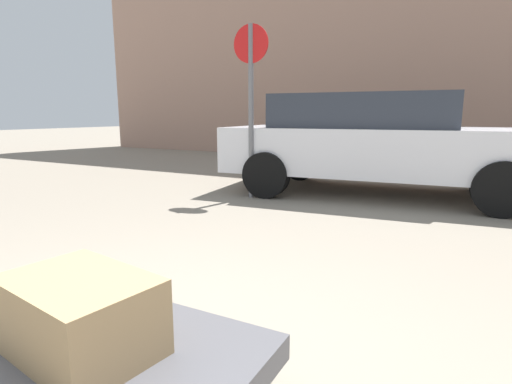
# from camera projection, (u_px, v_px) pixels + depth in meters

# --- Properties ---
(luggage_cart) EXTENTS (1.14, 0.78, 0.34)m
(luggage_cart) POSITION_uv_depth(u_px,v_px,m) (98.00, 365.00, 1.44)
(luggage_cart) COLOR #4C4C51
(luggage_cart) RESTS_ON ground_plane
(suitcase_tan_front_right) EXTENTS (0.57, 0.43, 0.27)m
(suitcase_tan_front_right) POSITION_uv_depth(u_px,v_px,m) (80.00, 315.00, 1.37)
(suitcase_tan_front_right) COLOR #9E7F56
(suitcase_tan_front_right) RESTS_ON luggage_cart
(parked_car) EXTENTS (4.45, 2.24, 1.42)m
(parked_car) POSITION_uv_depth(u_px,v_px,m) (376.00, 142.00, 5.79)
(parked_car) COLOR silver
(parked_car) RESTS_ON ground_plane
(no_parking_sign) EXTENTS (0.50, 0.07, 2.30)m
(no_parking_sign) POSITION_uv_depth(u_px,v_px,m) (251.00, 93.00, 5.42)
(no_parking_sign) COLOR slate
(no_parking_sign) RESTS_ON ground_plane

